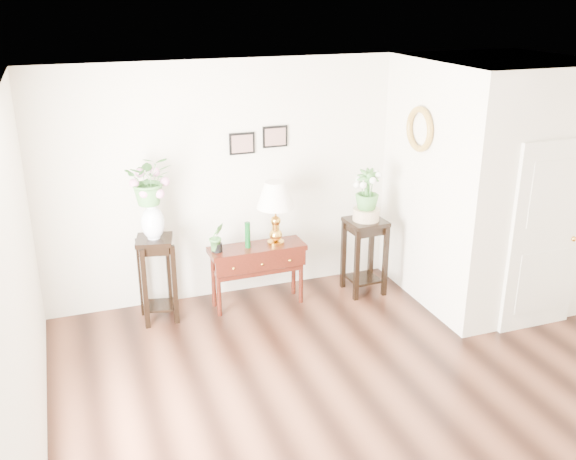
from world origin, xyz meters
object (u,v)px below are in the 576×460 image
plant_stand_a (157,279)px  plant_stand_b (364,256)px  console_table (257,276)px  table_lamp (276,215)px

plant_stand_a → plant_stand_b: (2.48, -0.13, -0.02)m
console_table → table_lamp: bearing=-0.8°
console_table → plant_stand_a: plant_stand_a is taller
plant_stand_a → plant_stand_b: size_ratio=1.05×
console_table → plant_stand_b: bearing=-4.9°
plant_stand_b → table_lamp: bearing=175.0°
table_lamp → console_table: bearing=180.0°
table_lamp → plant_stand_b: table_lamp is taller
table_lamp → plant_stand_b: size_ratio=0.81×
console_table → plant_stand_b: size_ratio=1.19×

